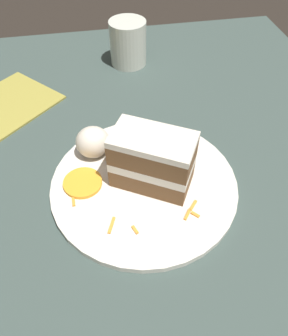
{
  "coord_description": "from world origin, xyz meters",
  "views": [
    {
      "loc": [
        0.02,
        0.34,
        0.43
      ],
      "look_at": [
        -0.04,
        0.03,
        0.08
      ],
      "focal_mm": 35.0,
      "sensor_mm": 36.0,
      "label": 1
    }
  ],
  "objects_px": {
    "cream_dollop": "(93,142)",
    "drinking_glass": "(128,46)",
    "orange_garnish": "(83,183)",
    "plate": "(144,184)",
    "cake_slice": "(152,160)"
  },
  "relations": [
    {
      "from": "orange_garnish",
      "to": "drinking_glass",
      "type": "bearing_deg",
      "value": -109.41
    },
    {
      "from": "cake_slice",
      "to": "drinking_glass",
      "type": "xyz_separation_m",
      "value": [
        -0.02,
        -0.36,
        -0.01
      ]
    },
    {
      "from": "plate",
      "to": "cream_dollop",
      "type": "xyz_separation_m",
      "value": [
        0.07,
        -0.07,
        0.03
      ]
    },
    {
      "from": "cake_slice",
      "to": "cream_dollop",
      "type": "height_order",
      "value": "cake_slice"
    },
    {
      "from": "drinking_glass",
      "to": "cream_dollop",
      "type": "bearing_deg",
      "value": 70.86
    },
    {
      "from": "orange_garnish",
      "to": "drinking_glass",
      "type": "xyz_separation_m",
      "value": [
        -0.12,
        -0.35,
        0.03
      ]
    },
    {
      "from": "cream_dollop",
      "to": "plate",
      "type": "bearing_deg",
      "value": 133.13
    },
    {
      "from": "cake_slice",
      "to": "drinking_glass",
      "type": "distance_m",
      "value": 0.36
    },
    {
      "from": "cake_slice",
      "to": "orange_garnish",
      "type": "bearing_deg",
      "value": 113.47
    },
    {
      "from": "orange_garnish",
      "to": "plate",
      "type": "bearing_deg",
      "value": 172.24
    },
    {
      "from": "cake_slice",
      "to": "orange_garnish",
      "type": "relative_size",
      "value": 2.23
    },
    {
      "from": "cream_dollop",
      "to": "orange_garnish",
      "type": "distance_m",
      "value": 0.07
    },
    {
      "from": "plate",
      "to": "orange_garnish",
      "type": "xyz_separation_m",
      "value": [
        0.09,
        -0.01,
        0.01
      ]
    },
    {
      "from": "cream_dollop",
      "to": "drinking_glass",
      "type": "distance_m",
      "value": 0.3
    },
    {
      "from": "plate",
      "to": "drinking_glass",
      "type": "bearing_deg",
      "value": -94.92
    }
  ]
}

